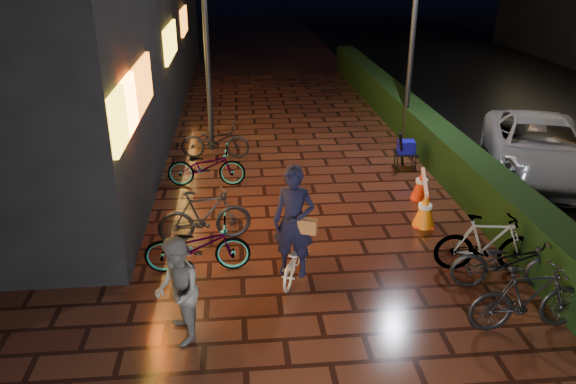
{
  "coord_description": "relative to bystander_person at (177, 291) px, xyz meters",
  "views": [
    {
      "loc": [
        -1.66,
        -7.42,
        4.98
      ],
      "look_at": [
        -0.82,
        1.5,
        1.1
      ],
      "focal_mm": 35.0,
      "sensor_mm": 36.0,
      "label": 1
    }
  ],
  "objects": [
    {
      "name": "van",
      "position": [
        7.97,
        5.53,
        -0.1
      ],
      "size": [
        3.74,
        5.32,
        1.35
      ],
      "primitive_type": "imported",
      "rotation": [
        0.0,
        0.0,
        -0.34
      ],
      "color": "#A4A4A9",
      "rests_on": "ground"
    },
    {
      "name": "lamp_post_sf",
      "position": [
        0.19,
        8.12,
        2.12
      ],
      "size": [
        0.5,
        0.17,
        5.26
      ],
      "color": "black",
      "rests_on": "ground"
    },
    {
      "name": "ground",
      "position": [
        2.54,
        0.95,
        -0.78
      ],
      "size": [
        80.0,
        80.0,
        0.0
      ],
      "primitive_type": "plane",
      "color": "#381911",
      "rests_on": "ground"
    },
    {
      "name": "cart_assembly",
      "position": [
        4.95,
        6.15,
        -0.25
      ],
      "size": [
        0.6,
        0.57,
        1.03
      ],
      "color": "black",
      "rests_on": "ground"
    },
    {
      "name": "traffic_barrier",
      "position": [
        4.62,
        3.71,
        -0.43
      ],
      "size": [
        0.8,
        1.72,
        0.7
      ],
      "color": "orange",
      "rests_on": "ground"
    },
    {
      "name": "parked_bikes_storefront",
      "position": [
        0.2,
        4.47,
        -0.3
      ],
      "size": [
        1.95,
        6.29,
        1.03
      ],
      "color": "black",
      "rests_on": "ground"
    },
    {
      "name": "parked_bikes_hedge",
      "position": [
        4.94,
        0.66,
        -0.28
      ],
      "size": [
        1.97,
        2.2,
        1.03
      ],
      "color": "black",
      "rests_on": "ground"
    },
    {
      "name": "hedge",
      "position": [
        5.84,
        8.95,
        -0.28
      ],
      "size": [
        0.7,
        20.0,
        1.0
      ],
      "primitive_type": "cube",
      "color": "black",
      "rests_on": "ground"
    },
    {
      "name": "cyclist",
      "position": [
        1.73,
        1.42,
        -0.04
      ],
      "size": [
        0.95,
        1.46,
        1.98
      ],
      "color": "silver",
      "rests_on": "ground"
    },
    {
      "name": "lamp_post_hedge",
      "position": [
        5.52,
        8.18,
        2.11
      ],
      "size": [
        0.5,
        0.16,
        5.25
      ],
      "color": "black",
      "rests_on": "ground"
    },
    {
      "name": "bystander_person",
      "position": [
        0.0,
        0.0,
        0.0
      ],
      "size": [
        0.74,
        0.87,
        1.55
      ],
      "primitive_type": "imported",
      "rotation": [
        0.0,
        0.0,
        -1.35
      ],
      "color": "#535355",
      "rests_on": "ground"
    }
  ]
}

